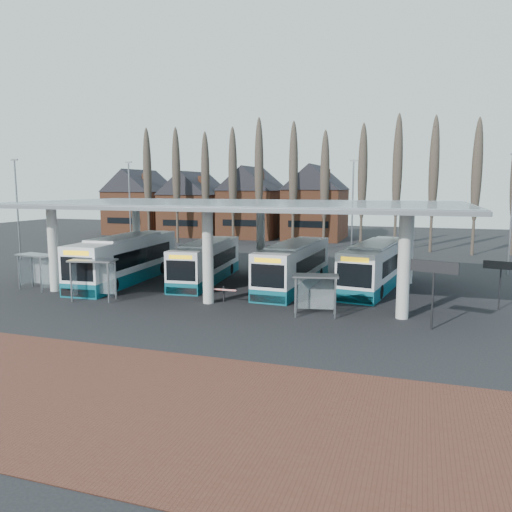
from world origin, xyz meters
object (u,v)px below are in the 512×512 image
(bus_1, at_px, (207,262))
(shelter_2, at_px, (315,286))
(shelter_0, at_px, (37,264))
(shelter_1, at_px, (94,270))
(bus_3, at_px, (376,266))
(bus_0, at_px, (126,260))
(bus_2, at_px, (294,266))

(bus_1, distance_m, shelter_2, 13.17)
(shelter_0, bearing_deg, shelter_1, -4.89)
(bus_3, height_order, shelter_0, bus_3)
(bus_0, xyz_separation_m, bus_3, (19.07, 3.69, -0.11))
(bus_2, relative_size, shelter_2, 4.29)
(bus_0, distance_m, bus_1, 6.36)
(bus_2, relative_size, shelter_0, 4.03)
(bus_2, bearing_deg, bus_3, 19.43)
(bus_0, distance_m, shelter_0, 6.50)
(bus_3, xyz_separation_m, shelter_2, (-2.64, -9.60, 0.17))
(bus_1, relative_size, bus_3, 0.93)
(bus_2, height_order, bus_3, bus_3)
(shelter_2, bearing_deg, shelter_1, 170.90)
(bus_3, xyz_separation_m, shelter_0, (-23.41, -8.51, 0.29))
(shelter_1, height_order, shelter_2, shelter_1)
(shelter_0, bearing_deg, bus_0, 58.65)
(bus_0, bearing_deg, bus_3, 7.09)
(shelter_0, relative_size, shelter_2, 1.07)
(bus_1, bearing_deg, bus_0, -166.51)
(bus_0, bearing_deg, shelter_2, -23.66)
(bus_0, height_order, bus_3, bus_0)
(shelter_1, bearing_deg, bus_0, 94.21)
(bus_2, xyz_separation_m, shelter_0, (-17.57, -6.70, 0.31))
(bus_3, bearing_deg, bus_2, -154.65)
(bus_1, height_order, shelter_1, bus_1)
(bus_0, distance_m, shelter_2, 17.46)
(shelter_0, xyz_separation_m, shelter_2, (20.77, -1.09, -0.12))
(bus_2, bearing_deg, shelter_2, -65.43)
(bus_3, relative_size, shelter_0, 4.13)
(bus_1, xyz_separation_m, shelter_2, (10.43, -8.04, 0.28))
(shelter_0, xyz_separation_m, shelter_1, (6.12, -1.70, 0.10))
(bus_1, xyz_separation_m, bus_2, (7.23, -0.25, 0.09))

